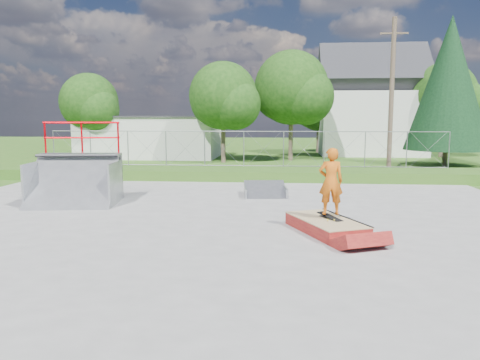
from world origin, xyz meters
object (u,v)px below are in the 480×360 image
Objects in this scene: skater at (331,184)px; quarter_pipe at (73,164)px; grind_box at (326,226)px; flat_bank_ramp at (265,190)px.

quarter_pipe is at bearing -24.52° from skater.
flat_bank_ramp is at bearing 83.86° from grind_box.
quarter_pipe reaches higher than skater.
quarter_pipe is 8.82m from skater.
skater is (8.24, -3.13, -0.14)m from quarter_pipe.
skater is at bearing 3.76° from grind_box.
grind_box is 8.82m from quarter_pipe.
skater reaches higher than flat_bank_ramp.
flat_bank_ramp reaches higher than grind_box.
quarter_pipe is at bearing 134.78° from grind_box.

